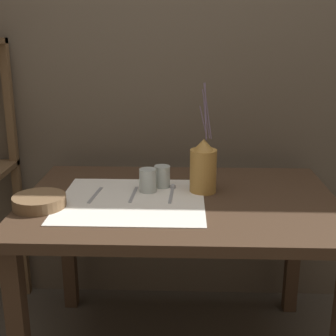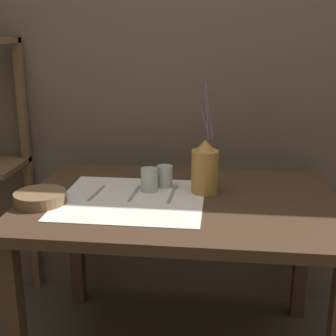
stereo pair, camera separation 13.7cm
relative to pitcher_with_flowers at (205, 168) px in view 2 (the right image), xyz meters
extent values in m
cube|color=brown|center=(-0.09, 0.44, 0.39)|extent=(7.00, 0.06, 2.40)
cube|color=#422D1E|center=(-0.09, -0.08, -0.12)|extent=(1.20, 0.82, 0.04)
cube|color=#422D1E|center=(-0.63, -0.43, -0.47)|extent=(0.06, 0.06, 0.67)
cube|color=#422D1E|center=(-0.63, 0.27, -0.47)|extent=(0.06, 0.06, 0.67)
cube|color=#422D1E|center=(0.45, 0.27, -0.47)|extent=(0.06, 0.06, 0.67)
cube|color=brown|center=(-0.89, 0.38, -0.16)|extent=(0.04, 0.04, 1.29)
cube|color=white|center=(-0.27, -0.11, -0.10)|extent=(0.55, 0.50, 0.00)
cylinder|color=#B7843D|center=(0.00, 0.00, -0.01)|extent=(0.10, 0.10, 0.17)
cone|color=#B7843D|center=(0.00, 0.00, 0.09)|extent=(0.08, 0.08, 0.04)
cylinder|color=slate|center=(0.00, -0.01, 0.22)|extent=(0.01, 0.01, 0.22)
cylinder|color=slate|center=(0.00, 0.01, 0.20)|extent=(0.02, 0.02, 0.16)
cylinder|color=slate|center=(0.01, 0.00, 0.21)|extent=(0.04, 0.02, 0.19)
cylinder|color=slate|center=(0.01, -0.01, 0.22)|extent=(0.04, 0.02, 0.22)
cylinder|color=slate|center=(0.00, 0.00, 0.18)|extent=(0.03, 0.02, 0.13)
cylinder|color=brown|center=(-0.60, -0.19, -0.08)|extent=(0.19, 0.19, 0.04)
cylinder|color=#B7C1BC|center=(-0.22, -0.01, -0.05)|extent=(0.07, 0.07, 0.09)
cylinder|color=#B7C1BC|center=(-0.16, 0.05, -0.05)|extent=(0.07, 0.07, 0.09)
cube|color=#939399|center=(-0.42, -0.07, -0.10)|extent=(0.03, 0.17, 0.00)
cube|color=#939399|center=(-0.27, -0.06, -0.10)|extent=(0.02, 0.17, 0.00)
cube|color=#939399|center=(-0.12, -0.06, -0.10)|extent=(0.02, 0.17, 0.00)
sphere|color=#939399|center=(-0.12, 0.03, -0.09)|extent=(0.02, 0.02, 0.02)
camera|label=1|loc=(-0.08, -1.76, 0.53)|focal=50.00mm
camera|label=2|loc=(0.06, -1.75, 0.53)|focal=50.00mm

